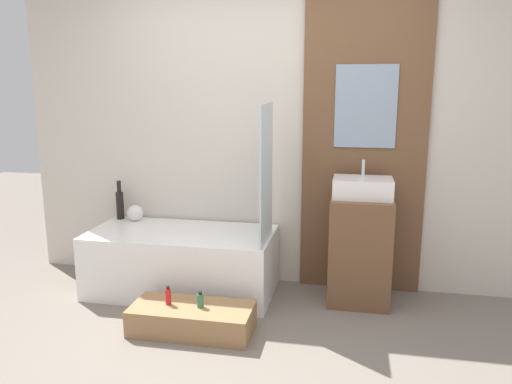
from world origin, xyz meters
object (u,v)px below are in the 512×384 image
Objects in this scene: wooden_step_bench at (192,319)px; vase_tall_dark at (120,203)px; sink at (363,188)px; bottle_soap_primary at (168,296)px; bottle_soap_secondary at (200,300)px; bathtub at (182,261)px; vase_round_light at (135,213)px.

vase_tall_dark is at bearing 135.90° from wooden_step_bench.
wooden_step_bench is at bearing -146.15° from sink.
bottle_soap_primary reaches higher than bottle_soap_secondary.
vase_tall_dark is 2.52× the size of bottle_soap_primary.
wooden_step_bench is 1.43m from vase_tall_dark.
bathtub is 1.55m from sink.
vase_round_light is (-0.50, 0.24, 0.32)m from bathtub.
bathtub is at bearing 114.45° from wooden_step_bench.
bottle_soap_primary is (0.78, -0.91, -0.40)m from vase_tall_dark.
bottle_soap_primary is at bearing 180.00° from bottle_soap_secondary.
vase_round_light is 1.23× the size of bottle_soap_secondary.
bathtub is 13.15× the size of bottle_soap_secondary.
bottle_soap_primary is at bearing -49.60° from vase_tall_dark.
vase_tall_dark is (-0.65, 0.28, 0.39)m from bathtub.
sink is at bearing 30.28° from bottle_soap_primary.
bottle_soap_primary is (-1.28, -0.75, -0.65)m from sink.
vase_round_light is at bearing 125.41° from bottle_soap_primary.
bottle_soap_secondary is (0.85, -0.88, -0.34)m from vase_round_light.
wooden_step_bench is (0.29, -0.64, -0.16)m from bathtub.
bottle_soap_secondary is at bearing 0.00° from bottle_soap_primary.
vase_tall_dark reaches higher than bottle_soap_primary.
vase_tall_dark is 0.17m from vase_round_light.
sink is 3.92× the size of bottle_soap_secondary.
vase_tall_dark is (-0.94, 0.91, 0.55)m from wooden_step_bench.
vase_round_light is at bearing -13.35° from vase_tall_dark.
bottle_soap_primary is 1.20× the size of bottle_soap_secondary.
bathtub is 3.35× the size of sink.
bathtub is 0.65m from bottle_soap_primary.
sink is 1.30× the size of vase_tall_dark.
bathtub is at bearing 118.90° from bottle_soap_secondary.
wooden_step_bench is 0.15m from bottle_soap_secondary.
bathtub is 0.73m from bottle_soap_secondary.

